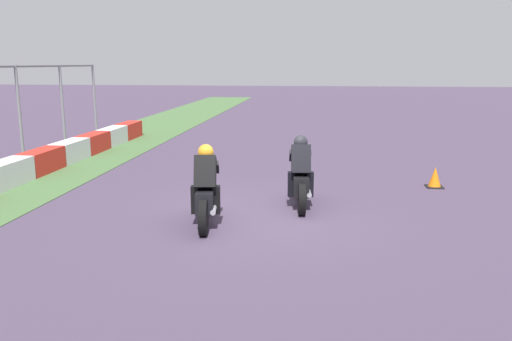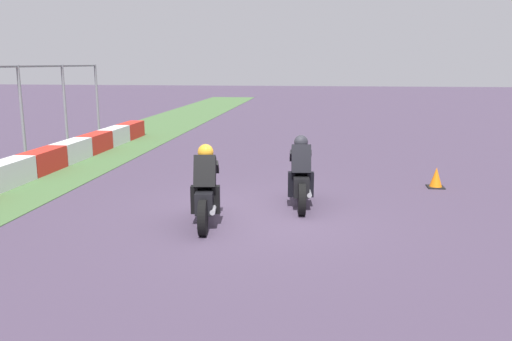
% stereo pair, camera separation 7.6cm
% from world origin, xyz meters
% --- Properties ---
extents(ground_plane, '(120.00, 120.00, 0.00)m').
position_xyz_m(ground_plane, '(0.00, 0.00, 0.00)').
color(ground_plane, '#483A50').
extents(rider_lane_a, '(2.04, 0.56, 1.51)m').
position_xyz_m(rider_lane_a, '(0.82, -0.80, 0.62)').
color(rider_lane_a, black).
rests_on(rider_lane_a, ground_plane).
extents(rider_lane_b, '(2.04, 0.59, 1.51)m').
position_xyz_m(rider_lane_b, '(-0.66, 0.93, 0.62)').
color(rider_lane_b, black).
rests_on(rider_lane_b, ground_plane).
extents(traffic_cone, '(0.40, 0.40, 0.50)m').
position_xyz_m(traffic_cone, '(2.89, -4.03, 0.23)').
color(traffic_cone, black).
rests_on(traffic_cone, ground_plane).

